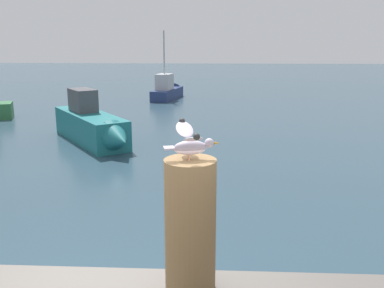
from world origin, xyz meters
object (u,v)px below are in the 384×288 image
at_px(boat_navy, 169,90).
at_px(mooring_post, 190,226).
at_px(boat_teal, 94,126).
at_px(seagull, 191,142).

bearing_deg(boat_navy, mooring_post, -83.64).
height_order(mooring_post, boat_navy, boat_navy).
height_order(mooring_post, boat_teal, mooring_post).
relative_size(mooring_post, boat_teal, 0.22).
bearing_deg(boat_teal, seagull, -70.61).
relative_size(seagull, boat_teal, 0.12).
xyz_separation_m(boat_navy, boat_teal, (-1.28, -11.03, 0.08)).
distance_m(mooring_post, boat_navy, 21.65).
bearing_deg(boat_teal, mooring_post, -70.64).
relative_size(mooring_post, seagull, 1.75).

